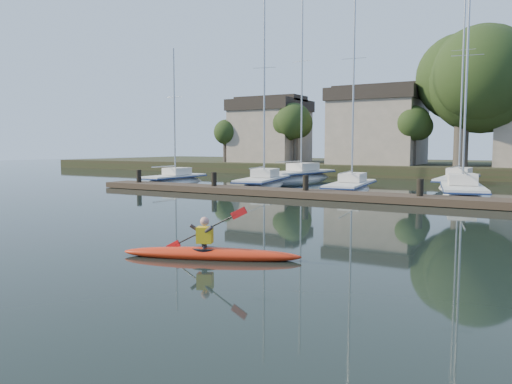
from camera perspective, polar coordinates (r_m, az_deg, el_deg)
The scene contains 10 objects.
ground at distance 13.61m, azimuth -7.06°, elevation -6.57°, with size 160.00×160.00×0.00m, color black.
kayak at distance 12.53m, azimuth -5.30°, elevation -6.76°, with size 4.44×2.20×1.45m.
dock at distance 26.04m, azimuth 11.72°, elevation -0.49°, with size 34.00×2.00×1.80m.
sailboat_0 at distance 38.00m, azimuth -9.37°, elevation 0.77°, with size 2.01×7.04×11.16m.
sailboat_1 at distance 34.15m, azimuth 0.82°, elevation 0.32°, with size 3.79×8.73×13.87m.
sailboat_2 at distance 30.95m, azimuth 10.77°, elevation -0.26°, with size 2.86×8.48×13.76m.
sailboat_3 at distance 29.49m, azimuth 22.49°, elevation -0.90°, with size 3.68×8.48×13.26m.
sailboat_5 at distance 41.58m, azimuth 4.97°, elevation 1.18°, with size 3.60×10.26×16.63m.
sailboat_6 at distance 38.03m, azimuth 22.05°, elevation 0.45°, with size 2.17×10.15×16.12m.
shore at distance 51.33m, azimuth 22.73°, elevation 5.41°, with size 90.00×25.25×12.75m.
Camera 1 is at (8.00, -10.64, 2.80)m, focal length 35.00 mm.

